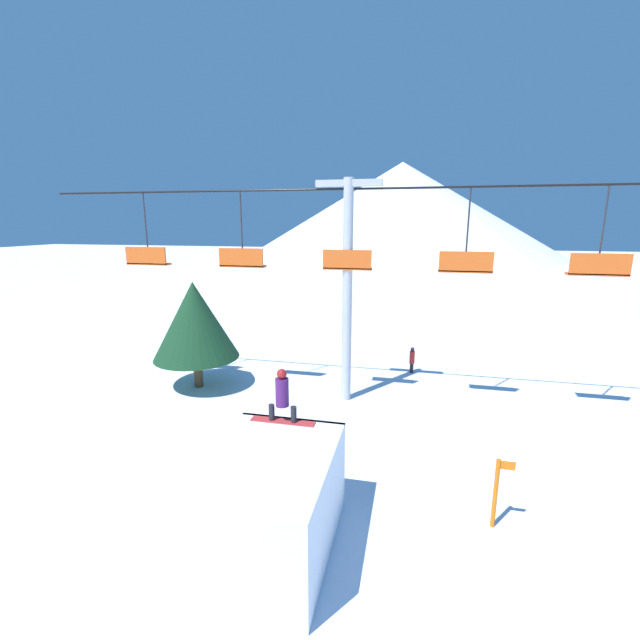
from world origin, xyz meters
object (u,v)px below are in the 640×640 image
Objects in this scene: snowboarder at (282,396)px; trail_marker at (496,491)px; distant_skier at (412,359)px; snow_ramp at (270,502)px; pine_tree_near at (195,320)px.

snowboarder reaches higher than trail_marker.
distant_skier is at bearing 101.22° from trail_marker.
distant_skier is (2.96, 10.40, -2.17)m from snowboarder.
snow_ramp is 2.96× the size of distant_skier.
pine_tree_near is 2.64× the size of trail_marker.
distant_skier is at bearing 23.12° from pine_tree_near.
pine_tree_near is at bearing -156.88° from distant_skier.
snowboarder is (-0.18, 1.54, 1.75)m from snow_ramp.
snowboarder is at bearing -48.22° from pine_tree_near.
snow_ramp is at bearing -160.12° from trail_marker.
snowboarder is at bearing 96.60° from snow_ramp.
snowboarder is 11.03m from distant_skier.
pine_tree_near is at bearing 149.49° from trail_marker.
pine_tree_near is 12.80m from trail_marker.
snow_ramp reaches higher than distant_skier.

